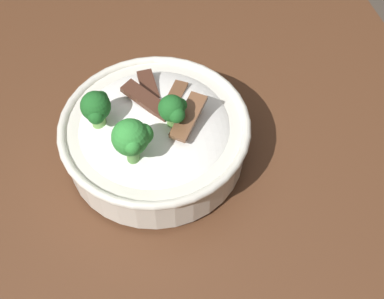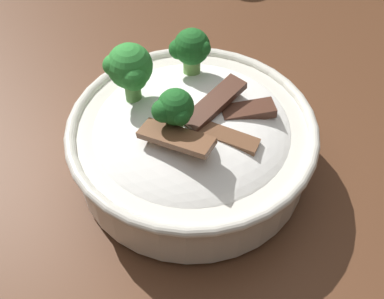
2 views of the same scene
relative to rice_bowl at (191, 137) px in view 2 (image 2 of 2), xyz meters
The scene contains 2 objects.
dining_table 0.23m from the rice_bowl, 21.68° to the right, with size 1.20×1.01×0.80m.
rice_bowl is the anchor object (origin of this frame).
Camera 2 is at (-0.08, 0.37, 1.21)m, focal length 42.09 mm.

